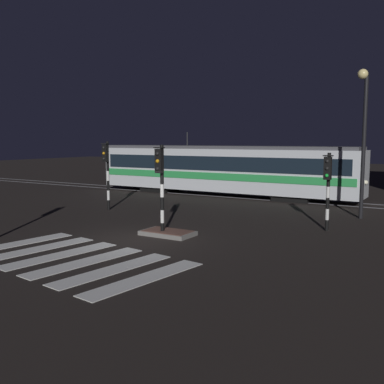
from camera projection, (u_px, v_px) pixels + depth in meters
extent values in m
plane|color=black|center=(134.00, 240.00, 16.32)|extent=(120.00, 120.00, 0.00)
cube|color=#59595E|center=(266.00, 200.00, 27.12)|extent=(80.00, 0.12, 0.03)
cube|color=#59595E|center=(274.00, 197.00, 28.34)|extent=(80.00, 0.12, 0.03)
cube|color=silver|center=(18.00, 244.00, 15.73)|extent=(1.25, 4.10, 0.02)
cube|color=silver|center=(38.00, 249.00, 14.94)|extent=(1.25, 4.10, 0.02)
cube|color=silver|center=(60.00, 255.00, 14.15)|extent=(1.25, 4.10, 0.02)
cube|color=silver|center=(85.00, 262.00, 13.36)|extent=(1.25, 4.10, 0.02)
cube|color=silver|center=(113.00, 270.00, 12.57)|extent=(1.25, 4.10, 0.02)
cube|color=silver|center=(145.00, 278.00, 11.79)|extent=(1.25, 4.10, 0.02)
cube|color=slate|center=(168.00, 233.00, 17.14)|extent=(2.00, 1.16, 0.16)
cube|color=brown|center=(168.00, 231.00, 17.13)|extent=(1.80, 1.05, 0.02)
cylinder|color=black|center=(109.00, 205.00, 23.38)|extent=(0.14, 0.14, 0.51)
cylinder|color=white|center=(108.00, 195.00, 23.32)|extent=(0.14, 0.14, 0.51)
cylinder|color=black|center=(108.00, 186.00, 23.26)|extent=(0.14, 0.14, 0.51)
cylinder|color=white|center=(108.00, 176.00, 23.21)|extent=(0.14, 0.14, 0.51)
cylinder|color=black|center=(108.00, 166.00, 23.15)|extent=(0.14, 0.14, 0.51)
cylinder|color=white|center=(108.00, 156.00, 23.09)|extent=(0.14, 0.14, 0.51)
cylinder|color=black|center=(107.00, 146.00, 23.03)|extent=(0.14, 0.14, 0.51)
cube|color=black|center=(105.00, 153.00, 22.92)|extent=(0.28, 0.20, 0.90)
sphere|color=black|center=(104.00, 148.00, 22.80)|extent=(0.14, 0.14, 0.14)
sphere|color=orange|center=(104.00, 153.00, 22.83)|extent=(0.14, 0.14, 0.14)
sphere|color=black|center=(104.00, 159.00, 22.86)|extent=(0.14, 0.14, 0.14)
cube|color=black|center=(105.00, 144.00, 22.87)|extent=(0.36, 0.24, 0.04)
cylinder|color=black|center=(162.00, 229.00, 17.06)|extent=(0.14, 0.14, 0.49)
cylinder|color=white|center=(162.00, 216.00, 17.00)|extent=(0.14, 0.14, 0.49)
cylinder|color=black|center=(162.00, 204.00, 16.95)|extent=(0.14, 0.14, 0.49)
cylinder|color=white|center=(162.00, 191.00, 16.89)|extent=(0.14, 0.14, 0.49)
cylinder|color=black|center=(162.00, 178.00, 16.83)|extent=(0.14, 0.14, 0.49)
cylinder|color=white|center=(162.00, 165.00, 16.78)|extent=(0.14, 0.14, 0.49)
cylinder|color=black|center=(162.00, 151.00, 16.72)|extent=(0.14, 0.14, 0.49)
cube|color=black|center=(159.00, 161.00, 16.61)|extent=(0.28, 0.20, 0.90)
sphere|color=black|center=(157.00, 154.00, 16.49)|extent=(0.14, 0.14, 0.14)
sphere|color=orange|center=(158.00, 161.00, 16.52)|extent=(0.14, 0.14, 0.14)
sphere|color=black|center=(158.00, 169.00, 16.55)|extent=(0.14, 0.14, 0.14)
cube|color=black|center=(159.00, 148.00, 16.56)|extent=(0.36, 0.24, 0.04)
cylinder|color=black|center=(327.00, 225.00, 17.95)|extent=(0.14, 0.14, 0.45)
cylinder|color=white|center=(327.00, 214.00, 17.90)|extent=(0.14, 0.14, 0.45)
cylinder|color=black|center=(328.00, 203.00, 17.85)|extent=(0.14, 0.14, 0.45)
cylinder|color=white|center=(328.00, 192.00, 17.80)|extent=(0.14, 0.14, 0.45)
cylinder|color=black|center=(328.00, 181.00, 17.75)|extent=(0.14, 0.14, 0.45)
cylinder|color=white|center=(329.00, 170.00, 17.69)|extent=(0.14, 0.14, 0.45)
cylinder|color=black|center=(329.00, 158.00, 17.64)|extent=(0.14, 0.14, 0.45)
cube|color=black|center=(328.00, 168.00, 17.54)|extent=(0.28, 0.20, 0.90)
sphere|color=black|center=(327.00, 161.00, 17.41)|extent=(0.14, 0.14, 0.14)
sphere|color=black|center=(327.00, 168.00, 17.45)|extent=(0.14, 0.14, 0.14)
sphere|color=green|center=(327.00, 176.00, 17.48)|extent=(0.14, 0.14, 0.14)
cube|color=black|center=(328.00, 156.00, 17.48)|extent=(0.36, 0.24, 0.04)
cylinder|color=black|center=(364.00, 147.00, 20.41)|extent=(0.18, 0.18, 6.63)
cylinder|color=black|center=(365.00, 73.00, 19.65)|extent=(0.10, 0.90, 0.10)
sphere|color=#F9E08C|center=(363.00, 74.00, 19.28)|extent=(0.44, 0.44, 0.44)
cube|color=silver|center=(222.00, 170.00, 29.26)|extent=(17.80, 2.50, 2.70)
cube|color=green|center=(213.00, 176.00, 28.22)|extent=(17.44, 0.04, 0.44)
cube|color=green|center=(231.00, 174.00, 30.38)|extent=(17.44, 0.04, 0.44)
cube|color=black|center=(213.00, 164.00, 28.14)|extent=(16.91, 0.03, 0.90)
cube|color=#4C4C51|center=(222.00, 147.00, 29.10)|extent=(17.44, 2.30, 0.20)
cylinder|color=#262628|center=(187.00, 140.00, 30.41)|extent=(0.08, 0.08, 1.00)
cube|color=black|center=(294.00, 198.00, 26.92)|extent=(2.20, 2.00, 0.35)
cube|color=black|center=(161.00, 189.00, 31.96)|extent=(2.20, 2.00, 0.35)
sphere|color=#F9F2CC|center=(366.00, 182.00, 24.71)|extent=(0.24, 0.24, 0.24)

